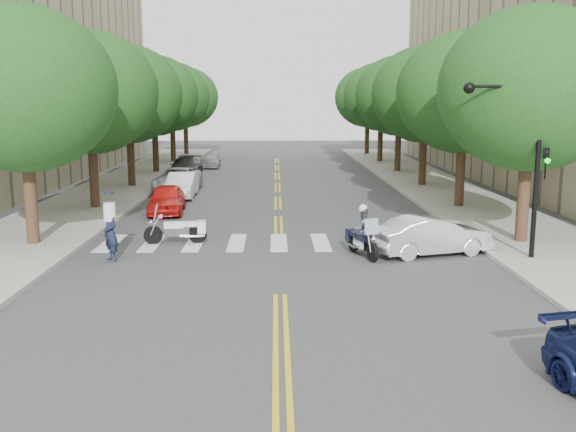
{
  "coord_description": "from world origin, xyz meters",
  "views": [
    {
      "loc": [
        -0.11,
        -16.63,
        5.13
      ],
      "look_at": [
        0.31,
        4.82,
        1.3
      ],
      "focal_mm": 40.0,
      "sensor_mm": 36.0,
      "label": 1
    }
  ],
  "objects_px": {
    "motorcycle_parked": "(181,230)",
    "convertible": "(432,236)",
    "officer_standing": "(111,233)",
    "motorcycle_police": "(362,233)"
  },
  "relations": [
    {
      "from": "motorcycle_parked",
      "to": "officer_standing",
      "type": "bearing_deg",
      "value": 136.82
    },
    {
      "from": "officer_standing",
      "to": "convertible",
      "type": "height_order",
      "value": "officer_standing"
    },
    {
      "from": "officer_standing",
      "to": "convertible",
      "type": "relative_size",
      "value": 0.46
    },
    {
      "from": "motorcycle_parked",
      "to": "convertible",
      "type": "distance_m",
      "value": 8.97
    },
    {
      "from": "officer_standing",
      "to": "convertible",
      "type": "bearing_deg",
      "value": 54.97
    },
    {
      "from": "motorcycle_police",
      "to": "officer_standing",
      "type": "distance_m",
      "value": 8.28
    },
    {
      "from": "motorcycle_police",
      "to": "motorcycle_parked",
      "type": "distance_m",
      "value": 6.7
    },
    {
      "from": "motorcycle_parked",
      "to": "convertible",
      "type": "relative_size",
      "value": 0.57
    },
    {
      "from": "motorcycle_parked",
      "to": "officer_standing",
      "type": "distance_m",
      "value": 3.23
    },
    {
      "from": "motorcycle_police",
      "to": "officer_standing",
      "type": "relative_size",
      "value": 1.16
    }
  ]
}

